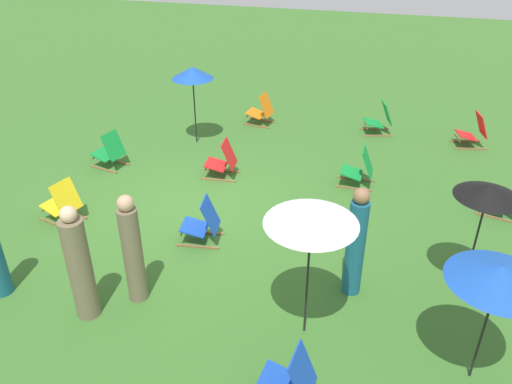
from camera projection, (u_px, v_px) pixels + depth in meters
name	position (u px, v px, depth m)	size (l,w,h in m)	color
ground_plane	(197.00, 206.00, 10.10)	(40.00, 40.00, 0.00)	#386B28
deckchair_0	(473.00, 132.00, 12.32)	(0.64, 0.85, 0.83)	olive
deckchair_2	(110.00, 152.00, 11.37)	(0.62, 0.84, 0.83)	olive
deckchair_3	(62.00, 203.00, 9.47)	(0.66, 0.86, 0.83)	olive
deckchair_4	(359.00, 169.00, 10.65)	(0.49, 0.76, 0.83)	olive
deckchair_5	(223.00, 161.00, 10.97)	(0.54, 0.80, 0.83)	olive
deckchair_7	(506.00, 198.00, 9.65)	(0.64, 0.85, 0.83)	olive
deckchair_8	(290.00, 381.00, 6.03)	(0.56, 0.81, 0.83)	olive
deckchair_9	(261.00, 111.00, 13.50)	(0.59, 0.83, 0.83)	olive
deckchair_10	(380.00, 119.00, 12.99)	(0.67, 0.86, 0.83)	olive
deckchair_11	(203.00, 223.00, 8.91)	(0.57, 0.81, 0.83)	olive
umbrella_0	(192.00, 73.00, 11.84)	(0.97, 0.97, 1.88)	black
umbrella_1	(489.00, 191.00, 7.11)	(0.93, 0.93, 1.86)	black
umbrella_2	(311.00, 217.00, 6.27)	(1.19, 1.19, 2.01)	black
umbrella_3	(500.00, 274.00, 5.73)	(1.19, 1.19, 1.76)	black
person_0	(132.00, 251.00, 7.40)	(0.36, 0.36, 1.78)	#72664C
person_1	(80.00, 266.00, 7.09)	(0.38, 0.38, 1.83)	#72664C
person_2	(356.00, 244.00, 7.52)	(0.33, 0.33, 1.81)	#195972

